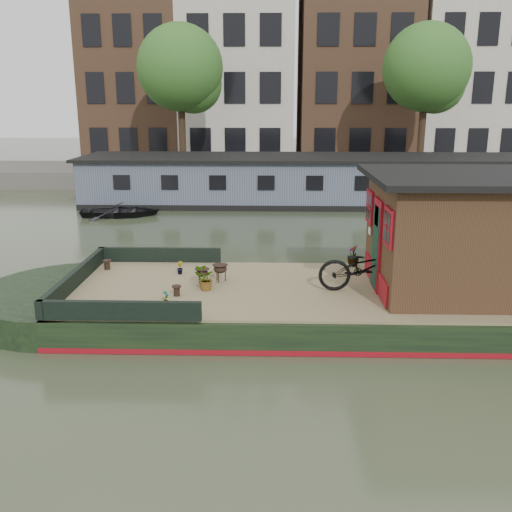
{
  "coord_description": "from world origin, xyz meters",
  "views": [
    {
      "loc": [
        -1.75,
        -11.47,
        4.47
      ],
      "look_at": [
        -2.09,
        0.5,
        1.2
      ],
      "focal_mm": 40.0,
      "sensor_mm": 36.0,
      "label": 1
    }
  ],
  "objects_px": {
    "brazier_rear": "(202,277)",
    "bicycle": "(366,267)",
    "cabin": "(464,232)",
    "brazier_front": "(220,273)",
    "dinghy": "(121,208)"
  },
  "relations": [
    {
      "from": "cabin",
      "to": "dinghy",
      "type": "relative_size",
      "value": 1.28
    },
    {
      "from": "brazier_rear",
      "to": "bicycle",
      "type": "bearing_deg",
      "value": -5.06
    },
    {
      "from": "cabin",
      "to": "brazier_rear",
      "type": "relative_size",
      "value": 11.15
    },
    {
      "from": "bicycle",
      "to": "dinghy",
      "type": "xyz_separation_m",
      "value": [
        -8.01,
        11.02,
        -0.84
      ]
    },
    {
      "from": "cabin",
      "to": "brazier_rear",
      "type": "xyz_separation_m",
      "value": [
        -5.42,
        0.15,
        -1.05
      ]
    },
    {
      "from": "cabin",
      "to": "brazier_rear",
      "type": "bearing_deg",
      "value": 178.41
    },
    {
      "from": "brazier_rear",
      "to": "dinghy",
      "type": "height_order",
      "value": "brazier_rear"
    },
    {
      "from": "bicycle",
      "to": "brazier_front",
      "type": "height_order",
      "value": "bicycle"
    },
    {
      "from": "brazier_rear",
      "to": "brazier_front",
      "type": "bearing_deg",
      "value": 33.41
    },
    {
      "from": "brazier_front",
      "to": "dinghy",
      "type": "relative_size",
      "value": 0.12
    },
    {
      "from": "brazier_front",
      "to": "brazier_rear",
      "type": "distance_m",
      "value": 0.44
    },
    {
      "from": "bicycle",
      "to": "brazier_rear",
      "type": "height_order",
      "value": "bicycle"
    },
    {
      "from": "dinghy",
      "to": "bicycle",
      "type": "bearing_deg",
      "value": -150.08
    },
    {
      "from": "cabin",
      "to": "brazier_rear",
      "type": "distance_m",
      "value": 5.52
    },
    {
      "from": "brazier_rear",
      "to": "cabin",
      "type": "bearing_deg",
      "value": -1.59
    }
  ]
}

